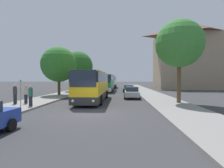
{
  "coord_description": "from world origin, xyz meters",
  "views": [
    {
      "loc": [
        2.24,
        -12.65,
        2.53
      ],
      "look_at": [
        1.01,
        10.85,
        1.85
      ],
      "focal_mm": 28.0,
      "sensor_mm": 36.0,
      "label": 1
    }
  ],
  "objects_px": {
    "tree_left_near": "(59,65)",
    "tree_left_far": "(78,66)",
    "bus_middle": "(107,83)",
    "bus_rear": "(111,82)",
    "parked_car_right_near": "(132,92)",
    "parked_car_right_far": "(129,89)",
    "tree_right_near": "(179,44)",
    "pedestrian_waiting_far": "(26,94)",
    "pedestrian_waiting_near": "(31,96)",
    "bus_stop_sign": "(20,90)",
    "bus_front": "(93,86)",
    "pedestrian_walking_back": "(15,94)"
  },
  "relations": [
    {
      "from": "pedestrian_waiting_far",
      "to": "pedestrian_walking_back",
      "type": "distance_m",
      "value": 0.93
    },
    {
      "from": "pedestrian_waiting_near",
      "to": "parked_car_right_near",
      "type": "bearing_deg",
      "value": -88.08
    },
    {
      "from": "bus_middle",
      "to": "parked_car_right_near",
      "type": "height_order",
      "value": "bus_middle"
    },
    {
      "from": "bus_rear",
      "to": "pedestrian_waiting_far",
      "type": "xyz_separation_m",
      "value": [
        -6.38,
        -32.6,
        -0.7
      ]
    },
    {
      "from": "pedestrian_waiting_near",
      "to": "bus_stop_sign",
      "type": "bearing_deg",
      "value": 48.13
    },
    {
      "from": "bus_stop_sign",
      "to": "pedestrian_walking_back",
      "type": "relative_size",
      "value": 1.24
    },
    {
      "from": "bus_front",
      "to": "bus_middle",
      "type": "height_order",
      "value": "bus_middle"
    },
    {
      "from": "tree_left_near",
      "to": "tree_right_near",
      "type": "bearing_deg",
      "value": -26.96
    },
    {
      "from": "bus_front",
      "to": "tree_left_far",
      "type": "height_order",
      "value": "tree_left_far"
    },
    {
      "from": "bus_front",
      "to": "pedestrian_waiting_near",
      "type": "bearing_deg",
      "value": -133.61
    },
    {
      "from": "bus_middle",
      "to": "tree_left_near",
      "type": "relative_size",
      "value": 1.46
    },
    {
      "from": "bus_front",
      "to": "pedestrian_walking_back",
      "type": "bearing_deg",
      "value": -152.06
    },
    {
      "from": "bus_front",
      "to": "pedestrian_waiting_far",
      "type": "height_order",
      "value": "bus_front"
    },
    {
      "from": "bus_front",
      "to": "tree_right_near",
      "type": "height_order",
      "value": "tree_right_near"
    },
    {
      "from": "parked_car_right_far",
      "to": "bus_stop_sign",
      "type": "xyz_separation_m",
      "value": [
        -10.28,
        -18.13,
        0.86
      ]
    },
    {
      "from": "parked_car_right_near",
      "to": "pedestrian_waiting_far",
      "type": "height_order",
      "value": "pedestrian_waiting_far"
    },
    {
      "from": "bus_middle",
      "to": "pedestrian_waiting_far",
      "type": "height_order",
      "value": "bus_middle"
    },
    {
      "from": "parked_car_right_near",
      "to": "tree_left_far",
      "type": "bearing_deg",
      "value": -46.48
    },
    {
      "from": "tree_left_near",
      "to": "tree_left_far",
      "type": "relative_size",
      "value": 0.91
    },
    {
      "from": "tree_right_near",
      "to": "parked_car_right_near",
      "type": "bearing_deg",
      "value": 130.67
    },
    {
      "from": "pedestrian_waiting_far",
      "to": "tree_right_near",
      "type": "relative_size",
      "value": 0.22
    },
    {
      "from": "pedestrian_waiting_near",
      "to": "tree_left_near",
      "type": "xyz_separation_m",
      "value": [
        -1.31,
        10.64,
        3.6
      ]
    },
    {
      "from": "bus_middle",
      "to": "tree_right_near",
      "type": "distance_m",
      "value": 19.81
    },
    {
      "from": "bus_middle",
      "to": "tree_left_near",
      "type": "height_order",
      "value": "tree_left_near"
    },
    {
      "from": "bus_middle",
      "to": "pedestrian_waiting_near",
      "type": "bearing_deg",
      "value": -103.1
    },
    {
      "from": "bus_middle",
      "to": "bus_rear",
      "type": "xyz_separation_m",
      "value": [
        -0.0,
        14.02,
        -0.02
      ]
    },
    {
      "from": "parked_car_right_near",
      "to": "pedestrian_waiting_far",
      "type": "xyz_separation_m",
      "value": [
        -10.72,
        -6.4,
        0.3
      ]
    },
    {
      "from": "tree_left_near",
      "to": "tree_left_far",
      "type": "distance_m",
      "value": 9.02
    },
    {
      "from": "bus_rear",
      "to": "parked_car_right_near",
      "type": "relative_size",
      "value": 2.72
    },
    {
      "from": "parked_car_right_near",
      "to": "pedestrian_walking_back",
      "type": "distance_m",
      "value": 13.42
    },
    {
      "from": "parked_car_right_near",
      "to": "bus_stop_sign",
      "type": "relative_size",
      "value": 1.84
    },
    {
      "from": "bus_rear",
      "to": "tree_right_near",
      "type": "distance_m",
      "value": 32.76
    },
    {
      "from": "bus_front",
      "to": "pedestrian_waiting_near",
      "type": "height_order",
      "value": "bus_front"
    },
    {
      "from": "bus_middle",
      "to": "pedestrian_waiting_near",
      "type": "xyz_separation_m",
      "value": [
        -5.01,
        -20.27,
        -0.72
      ]
    },
    {
      "from": "parked_car_right_near",
      "to": "pedestrian_walking_back",
      "type": "bearing_deg",
      "value": 33.07
    },
    {
      "from": "bus_rear",
      "to": "parked_car_right_far",
      "type": "distance_m",
      "value": 16.72
    },
    {
      "from": "bus_front",
      "to": "bus_rear",
      "type": "distance_m",
      "value": 29.36
    },
    {
      "from": "bus_front",
      "to": "bus_rear",
      "type": "bearing_deg",
      "value": 89.7
    },
    {
      "from": "bus_stop_sign",
      "to": "bus_middle",
      "type": "bearing_deg",
      "value": 73.63
    },
    {
      "from": "bus_front",
      "to": "tree_right_near",
      "type": "distance_m",
      "value": 10.14
    },
    {
      "from": "bus_rear",
      "to": "tree_left_near",
      "type": "height_order",
      "value": "tree_left_near"
    },
    {
      "from": "pedestrian_waiting_near",
      "to": "parked_car_right_far",
      "type": "bearing_deg",
      "value": -66.19
    },
    {
      "from": "bus_middle",
      "to": "tree_left_far",
      "type": "distance_m",
      "value": 6.59
    },
    {
      "from": "parked_car_right_near",
      "to": "tree_right_near",
      "type": "relative_size",
      "value": 0.51
    },
    {
      "from": "tree_left_far",
      "to": "tree_left_near",
      "type": "bearing_deg",
      "value": -94.04
    },
    {
      "from": "bus_middle",
      "to": "bus_stop_sign",
      "type": "relative_size",
      "value": 4.5
    },
    {
      "from": "bus_rear",
      "to": "tree_left_far",
      "type": "bearing_deg",
      "value": -110.51
    },
    {
      "from": "parked_car_right_far",
      "to": "bus_stop_sign",
      "type": "distance_m",
      "value": 20.86
    },
    {
      "from": "tree_left_far",
      "to": "tree_right_near",
      "type": "relative_size",
      "value": 0.95
    },
    {
      "from": "parked_car_right_far",
      "to": "pedestrian_waiting_far",
      "type": "distance_m",
      "value": 19.67
    }
  ]
}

